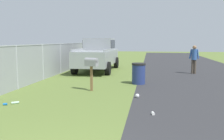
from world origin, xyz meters
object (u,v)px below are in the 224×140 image
(trash_bin, at_px, (139,73))
(pickup_truck, at_px, (98,53))
(mailbox, at_px, (91,64))
(pedestrian, at_px, (194,57))

(trash_bin, bearing_deg, pickup_truck, 32.49)
(mailbox, xyz_separation_m, pickup_truck, (6.22, 1.10, 0.07))
(trash_bin, height_order, pedestrian, pedestrian)
(mailbox, height_order, trash_bin, mailbox)
(mailbox, height_order, pedestrian, pedestrian)
(pedestrian, bearing_deg, pickup_truck, 93.69)
(trash_bin, xyz_separation_m, pedestrian, (3.79, -3.04, 0.49))
(mailbox, xyz_separation_m, pedestrian, (5.56, -4.77, -0.07))
(pickup_truck, xyz_separation_m, pedestrian, (-0.66, -5.87, -0.15))
(mailbox, bearing_deg, pickup_truck, 30.70)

